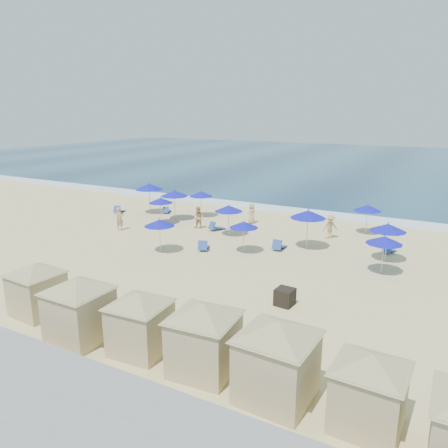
{
  "coord_description": "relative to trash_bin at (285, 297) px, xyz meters",
  "views": [
    {
      "loc": [
        12.35,
        -20.64,
        8.75
      ],
      "look_at": [
        -0.63,
        3.0,
        1.67
      ],
      "focal_mm": 35.0,
      "sensor_mm": 36.0,
      "label": 1
    }
  ],
  "objects": [
    {
      "name": "ocean",
      "position": [
        -5.87,
        58.01,
        -0.37
      ],
      "size": [
        160.0,
        80.0,
        0.06
      ],
      "primitive_type": "cube",
      "color": "#0E2F4E",
      "rests_on": "ground"
    },
    {
      "name": "umbrella_2",
      "position": [
        -12.43,
        12.83,
        1.55
      ],
      "size": [
        1.98,
        1.98,
        2.25
      ],
      "color": "#A5A8AD",
      "rests_on": "ground"
    },
    {
      "name": "umbrella_4",
      "position": [
        -7.7,
        8.87,
        1.6
      ],
      "size": [
        2.03,
        2.03,
        2.31
      ],
      "color": "#A5A8AD",
      "rests_on": "ground"
    },
    {
      "name": "beach_chair_0",
      "position": [
        -19.47,
        10.53,
        -0.15
      ],
      "size": [
        0.9,
        1.41,
        0.72
      ],
      "color": "#294697",
      "rests_on": "ground"
    },
    {
      "name": "beach_chair_3",
      "position": [
        -7.55,
        5.19,
        -0.15
      ],
      "size": [
        1.04,
        1.44,
        0.72
      ],
      "color": "#294697",
      "rests_on": "ground"
    },
    {
      "name": "surf_line",
      "position": [
        -5.87,
        18.51,
        -0.36
      ],
      "size": [
        160.0,
        2.5,
        0.08
      ],
      "primitive_type": "cube",
      "color": "white",
      "rests_on": "ground"
    },
    {
      "name": "beachgoer_1",
      "position": [
        -10.58,
        9.47,
        0.45
      ],
      "size": [
        0.86,
        0.69,
        1.71
      ],
      "primitive_type": "imported",
      "rotation": [
        0.0,
        0.0,
        0.05
      ],
      "color": "tan",
      "rests_on": "ground"
    },
    {
      "name": "beach_chair_1",
      "position": [
        -15.77,
        12.5,
        -0.18
      ],
      "size": [
        0.88,
        1.26,
        0.63
      ],
      "color": "#294697",
      "rests_on": "ground"
    },
    {
      "name": "beach_chair_4",
      "position": [
        -3.33,
        7.6,
        -0.14
      ],
      "size": [
        0.63,
        1.37,
        0.75
      ],
      "color": "#294697",
      "rests_on": "ground"
    },
    {
      "name": "cabana_2",
      "position": [
        -3.24,
        -6.32,
        1.09
      ],
      "size": [
        4.13,
        4.13,
        2.6
      ],
      "color": "tan",
      "rests_on": "ground"
    },
    {
      "name": "cabana_3",
      "position": [
        -0.52,
        -6.29,
        1.2
      ],
      "size": [
        4.44,
        4.44,
        2.79
      ],
      "color": "tan",
      "rests_on": "ground"
    },
    {
      "name": "umbrella_7",
      "position": [
        -5.06,
        5.96,
        1.43
      ],
      "size": [
        1.85,
        1.85,
        2.11
      ],
      "color": "#A5A8AD",
      "rests_on": "ground"
    },
    {
      "name": "trash_bin",
      "position": [
        0.0,
        0.0,
        0.0
      ],
      "size": [
        0.87,
        0.87,
        0.8
      ],
      "primitive_type": "cube",
      "rotation": [
        0.0,
        0.0,
        -0.09
      ],
      "color": "black",
      "rests_on": "ground"
    },
    {
      "name": "umbrella_10",
      "position": [
        3.22,
        6.28,
        1.55
      ],
      "size": [
        1.97,
        1.97,
        2.25
      ],
      "color": "#A5A8AD",
      "rests_on": "ground"
    },
    {
      "name": "umbrella_3",
      "position": [
        -13.74,
        10.87,
        1.81
      ],
      "size": [
        2.24,
        2.24,
        2.55
      ],
      "color": "#A5A8AD",
      "rests_on": "ground"
    },
    {
      "name": "umbrella_1",
      "position": [
        -13.93,
        9.26,
        1.5
      ],
      "size": [
        1.92,
        1.92,
        2.19
      ],
      "color": "#A5A8AD",
      "rests_on": "ground"
    },
    {
      "name": "beach_chair_2",
      "position": [
        -9.22,
        9.68,
        -0.15
      ],
      "size": [
        1.06,
        1.44,
        0.72
      ],
      "color": "#294697",
      "rests_on": "ground"
    },
    {
      "name": "umbrella_0",
      "position": [
        -16.97,
        11.72,
        1.96
      ],
      "size": [
        2.39,
        2.39,
        2.72
      ],
      "color": "#A5A8AD",
      "rests_on": "ground"
    },
    {
      "name": "beachgoer_0",
      "position": [
        -15.48,
        6.24,
        0.48
      ],
      "size": [
        0.56,
        0.72,
        1.75
      ],
      "primitive_type": "imported",
      "rotation": [
        0.0,
        0.0,
        1.33
      ],
      "color": "tan",
      "rests_on": "ground"
    },
    {
      "name": "cabana_0",
      "position": [
        -9.2,
        -6.05,
        1.08
      ],
      "size": [
        4.12,
        4.12,
        2.59
      ],
      "color": "tan",
      "rests_on": "ground"
    },
    {
      "name": "umbrella_8",
      "position": [
        0.83,
        14.06,
        1.54
      ],
      "size": [
        1.96,
        1.96,
        2.23
      ],
      "color": "#A5A8AD",
      "rests_on": "ground"
    },
    {
      "name": "umbrella_6",
      "position": [
        -1.83,
        8.67,
        1.9
      ],
      "size": [
        2.33,
        2.33,
        2.65
      ],
      "color": "#A5A8AD",
      "rests_on": "ground"
    },
    {
      "name": "umbrella_9",
      "position": [
        3.06,
        8.53,
        1.69
      ],
      "size": [
        2.12,
        2.12,
        2.41
      ],
      "color": "#A5A8AD",
      "rests_on": "ground"
    },
    {
      "name": "beachgoer_3",
      "position": [
        -7.77,
        12.87,
        0.41
      ],
      "size": [
        0.88,
        0.94,
        1.62
      ],
      "primitive_type": "imported",
      "rotation": [
        0.0,
        0.0,
        2.2
      ],
      "color": "tan",
      "rests_on": "ground"
    },
    {
      "name": "beachgoer_2",
      "position": [
        -1.12,
        11.61,
        0.46
      ],
      "size": [
        1.25,
        1.23,
        1.72
      ],
      "primitive_type": "imported",
      "rotation": [
        0.0,
        0.0,
        0.75
      ],
      "color": "tan",
      "rests_on": "ground"
    },
    {
      "name": "beach_chair_5",
      "position": [
        3.02,
        10.27,
        -0.18
      ],
      "size": [
        0.79,
        1.26,
        0.65
      ],
      "color": "#294697",
      "rests_on": "ground"
    },
    {
      "name": "ground",
      "position": [
        -5.87,
        3.01,
        -0.4
      ],
      "size": [
        160.0,
        160.0,
        0.0
      ],
      "primitive_type": "plane",
      "color": "beige",
      "rests_on": "ground"
    },
    {
      "name": "umbrella_5",
      "position": [
        -9.72,
        3.51,
        1.52
      ],
      "size": [
        1.94,
        1.94,
        2.21
      ],
      "color": "#A5A8AD",
      "rests_on": "ground"
    },
    {
      "name": "cabana_1",
      "position": [
        -5.88,
        -6.75,
        1.22
      ],
      "size": [
        4.5,
        4.5,
        2.82
      ],
      "color": "tan",
      "rests_on": "ground"
    },
    {
      "name": "cabana_5",
      "position": [
        4.94,
        -6.39,
        1.06
      ],
      "size": [
        4.05,
        4.05,
        2.55
      ],
      "color": "tan",
      "rests_on": "ground"
    },
    {
      "name": "cabana_4",
      "position": [
        2.2,
        -6.45,
        1.27
      ],
      "size": [
        4.65,
        4.65,
        2.92
      ],
      "color": "tan",
      "rests_on": "ground"
    }
  ]
}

